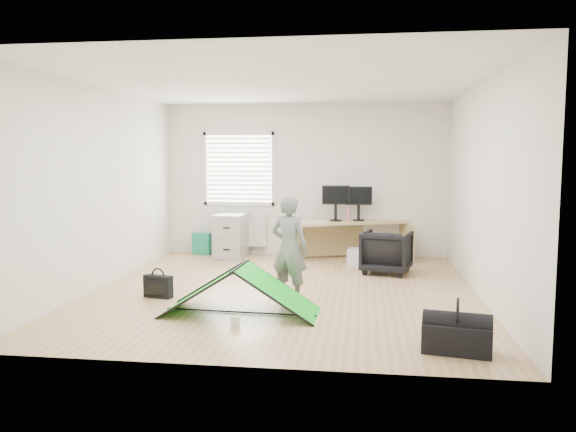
# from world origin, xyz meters

# --- Properties ---
(ground) EXTENTS (5.50, 5.50, 0.00)m
(ground) POSITION_xyz_m (0.00, 0.00, 0.00)
(ground) COLOR tan
(ground) RESTS_ON ground
(back_wall) EXTENTS (5.00, 0.02, 2.70)m
(back_wall) POSITION_xyz_m (0.00, 2.75, 1.35)
(back_wall) COLOR silver
(back_wall) RESTS_ON ground
(window) EXTENTS (1.20, 0.06, 1.20)m
(window) POSITION_xyz_m (-1.20, 2.71, 1.55)
(window) COLOR silver
(window) RESTS_ON back_wall
(radiator) EXTENTS (1.00, 0.12, 0.60)m
(radiator) POSITION_xyz_m (-1.20, 2.67, 0.45)
(radiator) COLOR silver
(radiator) RESTS_ON back_wall
(desk) EXTENTS (2.05, 1.23, 0.67)m
(desk) POSITION_xyz_m (0.81, 2.39, 0.33)
(desk) COLOR tan
(desk) RESTS_ON ground
(filing_cabinet) EXTENTS (0.53, 0.68, 0.77)m
(filing_cabinet) POSITION_xyz_m (-1.26, 2.30, 0.38)
(filing_cabinet) COLOR #A1A4A6
(filing_cabinet) RESTS_ON ground
(monitor_left) EXTENTS (0.48, 0.15, 0.45)m
(monitor_left) POSITION_xyz_m (0.56, 2.38, 0.89)
(monitor_left) COLOR black
(monitor_left) RESTS_ON desk
(monitor_right) EXTENTS (0.46, 0.12, 0.43)m
(monitor_right) POSITION_xyz_m (0.95, 2.47, 0.88)
(monitor_right) COLOR black
(monitor_right) RESTS_ON desk
(keyboard) EXTENTS (0.40, 0.16, 0.02)m
(keyboard) POSITION_xyz_m (0.24, 2.21, 0.67)
(keyboard) COLOR beige
(keyboard) RESTS_ON desk
(thermos) EXTENTS (0.08, 0.08, 0.22)m
(thermos) POSITION_xyz_m (0.78, 2.44, 0.78)
(thermos) COLOR #B96778
(thermos) RESTS_ON desk
(office_chair) EXTENTS (0.85, 0.86, 0.65)m
(office_chair) POSITION_xyz_m (1.39, 1.31, 0.32)
(office_chair) COLOR black
(office_chair) RESTS_ON ground
(person) EXTENTS (0.56, 0.45, 1.32)m
(person) POSITION_xyz_m (0.15, -0.57, 0.66)
(person) COLOR slate
(person) RESTS_ON ground
(kite) EXTENTS (1.79, 0.86, 0.54)m
(kite) POSITION_xyz_m (-0.34, -1.16, 0.27)
(kite) COLOR #12C11E
(kite) RESTS_ON ground
(storage_crate) EXTENTS (0.51, 0.39, 0.27)m
(storage_crate) POSITION_xyz_m (1.03, 1.87, 0.13)
(storage_crate) COLOR silver
(storage_crate) RESTS_ON ground
(tote_bag) EXTENTS (0.35, 0.19, 0.39)m
(tote_bag) POSITION_xyz_m (-1.87, 2.55, 0.20)
(tote_bag) COLOR #1C8864
(tote_bag) RESTS_ON ground
(laptop_bag) EXTENTS (0.39, 0.20, 0.28)m
(laptop_bag) POSITION_xyz_m (-1.52, -0.59, 0.14)
(laptop_bag) COLOR black
(laptop_bag) RESTS_ON ground
(white_box) EXTENTS (0.11, 0.11, 0.09)m
(white_box) POSITION_xyz_m (-0.30, -1.59, 0.05)
(white_box) COLOR silver
(white_box) RESTS_ON ground
(duffel_bag) EXTENTS (0.65, 0.42, 0.26)m
(duffel_bag) POSITION_xyz_m (1.88, -2.15, 0.13)
(duffel_bag) COLOR black
(duffel_bag) RESTS_ON ground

